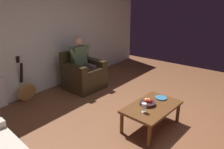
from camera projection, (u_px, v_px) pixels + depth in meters
The scene contains 9 objects.
ground_plane at pixel (154, 123), 3.71m from camera, with size 7.53×7.53×0.00m, color brown.
wall_back at pixel (50, 34), 4.91m from camera, with size 6.68×0.06×2.59m, color silver.
armchair at pixel (83, 75), 5.10m from camera, with size 0.85×0.83×0.91m.
person_seated at pixel (83, 61), 4.99m from camera, with size 0.64×0.59×1.25m.
coffee_table at pixel (152, 109), 3.49m from camera, with size 1.06×0.69×0.41m.
guitar at pixel (26, 91), 4.50m from camera, with size 0.39×0.30×0.96m.
wine_glass_near at pixel (144, 106), 3.24m from camera, with size 0.08×0.08×0.15m.
fruit_bowl at pixel (148, 103), 3.50m from camera, with size 0.27×0.27×0.11m.
decorative_dish at pixel (161, 98), 3.72m from camera, with size 0.21×0.21×0.02m, color teal.
Camera 1 is at (2.98, 1.40, 2.06)m, focal length 33.78 mm.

